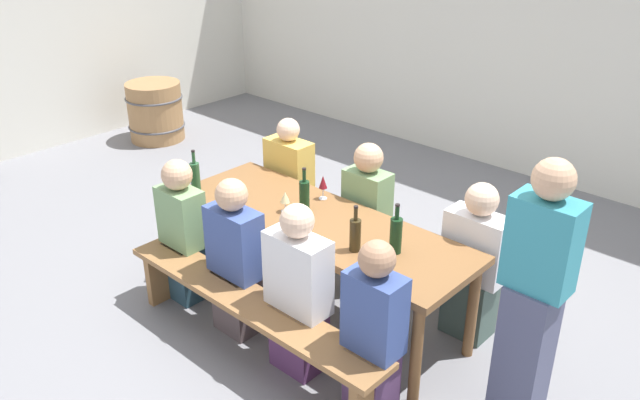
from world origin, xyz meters
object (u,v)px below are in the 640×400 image
(bench_far, at_px, (379,235))
(seated_guest_near_1, at_px, (236,261))
(bench_near, at_px, (249,310))
(standing_host, at_px, (532,305))
(wine_glass_0, at_px, (285,198))
(wine_barrel, at_px, (155,111))
(tasting_table, at_px, (320,230))
(wine_bottle_1, at_px, (304,195))
(wine_bottle_0, at_px, (195,176))
(seated_guest_near_2, at_px, (298,294))
(wine_bottle_3, at_px, (355,234))
(seated_guest_far_1, at_px, (366,218))
(seated_guest_far_2, at_px, (474,265))
(wine_bottle_2, at_px, (396,234))
(seated_guest_near_0, at_px, (183,233))
(seated_guest_far_0, at_px, (289,189))
(wine_glass_1, at_px, (323,183))
(seated_guest_near_3, at_px, (374,334))

(bench_far, bearing_deg, seated_guest_near_1, -103.34)
(bench_near, bearing_deg, standing_host, 22.37)
(bench_far, bearing_deg, wine_glass_0, -109.36)
(bench_near, distance_m, wine_barrel, 4.34)
(tasting_table, height_order, wine_bottle_1, wine_bottle_1)
(wine_glass_0, bearing_deg, standing_host, 1.18)
(wine_bottle_0, relative_size, seated_guest_near_2, 0.28)
(wine_bottle_3, height_order, seated_guest_far_1, seated_guest_far_1)
(wine_bottle_0, bearing_deg, seated_guest_far_1, 38.65)
(seated_guest_near_1, xyz_separation_m, seated_guest_far_2, (1.18, 1.04, -0.01))
(seated_guest_far_1, distance_m, wine_barrel, 3.95)
(seated_guest_near_2, bearing_deg, wine_bottle_2, -32.19)
(wine_bottle_1, xyz_separation_m, wine_barrel, (-3.70, 1.25, -0.52))
(tasting_table, bearing_deg, seated_guest_near_2, -60.06)
(tasting_table, relative_size, wine_bottle_2, 6.79)
(bench_near, relative_size, bench_far, 1.00)
(bench_near, bearing_deg, seated_guest_far_2, 52.79)
(bench_far, xyz_separation_m, wine_bottle_1, (-0.18, -0.63, 0.51))
(bench_near, distance_m, seated_guest_near_0, 0.89)
(seated_guest_far_0, height_order, wine_barrel, seated_guest_far_0)
(wine_glass_0, distance_m, seated_guest_near_0, 0.82)
(wine_bottle_1, height_order, seated_guest_far_0, seated_guest_far_0)
(bench_near, bearing_deg, wine_glass_1, 102.68)
(wine_bottle_1, distance_m, seated_guest_far_0, 0.87)
(seated_guest_far_2, bearing_deg, seated_guest_near_0, -59.52)
(tasting_table, height_order, seated_guest_near_2, seated_guest_near_2)
(seated_guest_near_3, distance_m, standing_host, 0.86)
(seated_guest_far_0, bearing_deg, seated_guest_near_1, 27.38)
(wine_bottle_0, xyz_separation_m, seated_guest_near_2, (1.30, -0.25, -0.32))
(wine_bottle_2, distance_m, wine_glass_1, 0.88)
(wine_glass_1, bearing_deg, seated_guest_near_2, -56.85)
(seated_guest_near_3, height_order, wine_barrel, seated_guest_near_3)
(seated_guest_near_0, bearing_deg, wine_bottle_3, -74.11)
(bench_near, height_order, seated_guest_near_2, seated_guest_near_2)
(wine_bottle_3, relative_size, seated_guest_far_1, 0.27)
(wine_bottle_0, bearing_deg, seated_guest_near_0, -61.30)
(wine_bottle_1, height_order, standing_host, standing_host)
(wine_bottle_1, height_order, wine_glass_1, wine_bottle_1)
(bench_far, xyz_separation_m, wine_barrel, (-3.88, 0.62, -0.01))
(bench_near, distance_m, seated_guest_near_1, 0.37)
(seated_guest_far_0, bearing_deg, wine_bottle_0, -12.72)
(wine_bottle_3, xyz_separation_m, seated_guest_far_2, (0.47, 0.67, -0.33))
(wine_bottle_3, relative_size, seated_guest_far_0, 0.27)
(seated_guest_far_2, distance_m, standing_host, 0.89)
(seated_guest_near_0, bearing_deg, seated_guest_near_2, -90.00)
(seated_guest_near_0, relative_size, standing_host, 0.67)
(wine_barrel, bearing_deg, seated_guest_near_3, -20.78)
(tasting_table, xyz_separation_m, seated_guest_near_1, (-0.28, -0.52, -0.13))
(bench_near, xyz_separation_m, wine_glass_1, (-0.21, 0.93, 0.52))
(wine_bottle_1, distance_m, seated_guest_far_1, 0.60)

